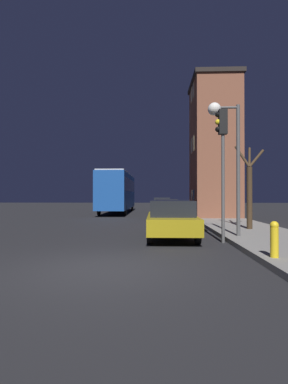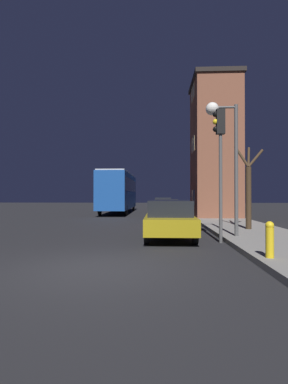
{
  "view_description": "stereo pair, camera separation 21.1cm",
  "coord_description": "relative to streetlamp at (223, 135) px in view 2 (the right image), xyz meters",
  "views": [
    {
      "loc": [
        1.29,
        -7.01,
        1.73
      ],
      "look_at": [
        0.57,
        12.57,
        1.93
      ],
      "focal_mm": 28.0,
      "sensor_mm": 36.0,
      "label": 1
    },
    {
      "loc": [
        1.51,
        -7.0,
        1.73
      ],
      "look_at": [
        0.57,
        12.57,
        1.93
      ],
      "focal_mm": 28.0,
      "sensor_mm": 36.0,
      "label": 2
    }
  ],
  "objects": [
    {
      "name": "ground_plane",
      "position": [
        -3.98,
        -4.52,
        -4.02
      ],
      "size": [
        120.0,
        120.0,
        0.0
      ],
      "primitive_type": "plane",
      "color": "black"
    },
    {
      "name": "brick_building",
      "position": [
        1.72,
        10.89,
        1.24
      ],
      "size": [
        3.39,
        4.75,
        10.14
      ],
      "color": "brown",
      "rests_on": "sidewalk"
    },
    {
      "name": "streetlamp",
      "position": [
        0.0,
        0.0,
        0.0
      ],
      "size": [
        1.22,
        0.5,
        5.11
      ],
      "color": "#4C4C4C",
      "rests_on": "sidewalk"
    },
    {
      "name": "traffic_light",
      "position": [
        -0.24,
        -0.59,
        -0.57
      ],
      "size": [
        0.43,
        0.24,
        4.84
      ],
      "color": "#4C4C4C",
      "rests_on": "ground"
    },
    {
      "name": "bare_tree",
      "position": [
        1.7,
        2.54,
        -1.93
      ],
      "size": [
        1.22,
        1.47,
        4.04
      ],
      "color": "#382819",
      "rests_on": "sidewalk"
    },
    {
      "name": "bus",
      "position": [
        -6.27,
        17.13,
        -1.77
      ],
      "size": [
        2.44,
        11.44,
        3.8
      ],
      "color": "#194793",
      "rests_on": "ground"
    },
    {
      "name": "car_near_lane",
      "position": [
        -2.03,
        0.52,
        -3.22
      ],
      "size": [
        1.88,
        4.77,
        1.51
      ],
      "color": "olive",
      "rests_on": "ground"
    },
    {
      "name": "car_mid_lane",
      "position": [
        -1.87,
        10.54,
        -3.25
      ],
      "size": [
        1.7,
        4.63,
        1.43
      ],
      "color": "#B21E19",
      "rests_on": "ground"
    },
    {
      "name": "car_far_lane",
      "position": [
        -2.02,
        18.31,
        -3.24
      ],
      "size": [
        1.73,
        4.72,
        1.49
      ],
      "color": "#B7BABF",
      "rests_on": "ground"
    },
    {
      "name": "fire_hydrant",
      "position": [
        0.3,
        -3.95,
        -3.37
      ],
      "size": [
        0.21,
        0.21,
        0.91
      ],
      "color": "gold",
      "rests_on": "sidewalk"
    }
  ]
}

